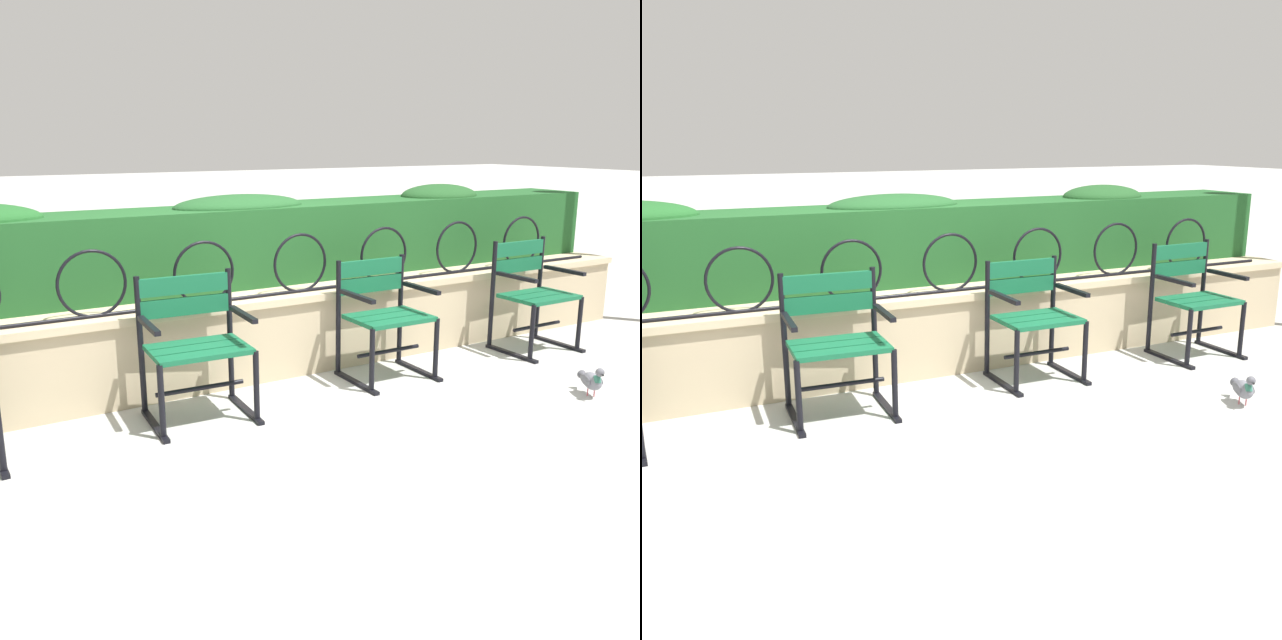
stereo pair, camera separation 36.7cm
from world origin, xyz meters
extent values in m
plane|color=#ADADA8|center=(0.00, 0.00, 0.00)|extent=(60.00, 60.00, 0.00)
cube|color=tan|center=(0.00, 0.79, 0.27)|extent=(6.74, 0.35, 0.54)
cube|color=#CBB58F|center=(0.00, 0.79, 0.56)|extent=(6.74, 0.41, 0.05)
cylinder|color=black|center=(0.00, 0.72, 0.60)|extent=(6.21, 0.02, 0.02)
torus|color=black|center=(-1.23, 0.72, 0.80)|extent=(0.42, 0.02, 0.42)
torus|color=black|center=(-0.51, 0.72, 0.80)|extent=(0.42, 0.02, 0.42)
torus|color=black|center=(0.20, 0.72, 0.80)|extent=(0.42, 0.02, 0.42)
torus|color=black|center=(0.91, 0.72, 0.80)|extent=(0.42, 0.02, 0.42)
torus|color=black|center=(1.63, 0.72, 0.80)|extent=(0.42, 0.02, 0.42)
torus|color=black|center=(2.34, 0.72, 0.80)|extent=(0.42, 0.02, 0.42)
cube|color=#1E5123|center=(0.00, 1.26, 0.87)|extent=(6.61, 0.59, 0.57)
ellipsoid|color=#1F4D23|center=(-0.01, 1.26, 1.16)|extent=(1.01, 0.53, 0.18)
ellipsoid|color=#204C22|center=(1.88, 1.26, 1.16)|extent=(0.72, 0.53, 0.20)
cube|color=#145B38|center=(-0.76, 0.10, 0.44)|extent=(0.57, 0.16, 0.03)
cube|color=#145B38|center=(-0.75, 0.24, 0.44)|extent=(0.57, 0.16, 0.03)
cube|color=#145B38|center=(-0.74, 0.37, 0.44)|extent=(0.57, 0.16, 0.03)
cube|color=#145B38|center=(-0.74, 0.48, 0.78)|extent=(0.57, 0.06, 0.11)
cube|color=#145B38|center=(-0.74, 0.48, 0.65)|extent=(0.57, 0.06, 0.11)
cylinder|color=black|center=(-0.45, 0.46, 0.43)|extent=(0.04, 0.04, 0.86)
cylinder|color=black|center=(-0.48, 0.03, 0.22)|extent=(0.04, 0.04, 0.44)
cube|color=black|center=(-0.47, 0.22, 0.01)|extent=(0.07, 0.52, 0.02)
cube|color=black|center=(-0.47, 0.22, 0.62)|extent=(0.06, 0.40, 0.03)
cylinder|color=black|center=(-1.02, 0.49, 0.43)|extent=(0.04, 0.04, 0.86)
cylinder|color=black|center=(-1.04, 0.06, 0.22)|extent=(0.04, 0.04, 0.44)
cube|color=black|center=(-1.03, 0.25, 0.01)|extent=(0.07, 0.52, 0.02)
cube|color=black|center=(-1.03, 0.25, 0.62)|extent=(0.06, 0.40, 0.03)
cylinder|color=black|center=(-0.75, 0.24, 0.20)|extent=(0.54, 0.06, 0.03)
cube|color=#145B38|center=(0.66, 0.14, 0.44)|extent=(0.54, 0.13, 0.03)
cube|color=#145B38|center=(0.66, 0.28, 0.44)|extent=(0.54, 0.13, 0.03)
cube|color=#145B38|center=(0.66, 0.42, 0.44)|extent=(0.54, 0.13, 0.03)
cube|color=#145B38|center=(0.66, 0.52, 0.76)|extent=(0.54, 0.04, 0.11)
cube|color=#145B38|center=(0.66, 0.52, 0.63)|extent=(0.54, 0.04, 0.11)
cylinder|color=black|center=(0.93, 0.52, 0.41)|extent=(0.04, 0.04, 0.83)
cylinder|color=black|center=(0.93, 0.09, 0.22)|extent=(0.04, 0.04, 0.44)
cube|color=black|center=(0.93, 0.28, 0.01)|extent=(0.05, 0.52, 0.02)
cube|color=black|center=(0.93, 0.28, 0.62)|extent=(0.04, 0.40, 0.03)
cylinder|color=black|center=(0.40, 0.52, 0.41)|extent=(0.04, 0.04, 0.83)
cylinder|color=black|center=(0.39, 0.09, 0.22)|extent=(0.04, 0.04, 0.44)
cube|color=black|center=(0.39, 0.28, 0.01)|extent=(0.05, 0.52, 0.02)
cube|color=black|center=(0.39, 0.28, 0.62)|extent=(0.04, 0.40, 0.03)
cylinder|color=black|center=(0.66, 0.28, 0.20)|extent=(0.51, 0.03, 0.03)
cube|color=#145B38|center=(2.08, 0.10, 0.44)|extent=(0.54, 0.13, 0.03)
cube|color=#145B38|center=(2.07, 0.23, 0.44)|extent=(0.54, 0.13, 0.03)
cube|color=#145B38|center=(2.07, 0.37, 0.44)|extent=(0.54, 0.13, 0.03)
cube|color=#145B38|center=(2.07, 0.47, 0.79)|extent=(0.53, 0.04, 0.11)
cube|color=#145B38|center=(2.07, 0.47, 0.65)|extent=(0.53, 0.04, 0.11)
cylinder|color=black|center=(2.34, 0.48, 0.43)|extent=(0.04, 0.04, 0.86)
cylinder|color=black|center=(2.34, 0.05, 0.22)|extent=(0.04, 0.04, 0.44)
cube|color=black|center=(2.34, 0.24, 0.01)|extent=(0.05, 0.52, 0.02)
cube|color=black|center=(2.34, 0.24, 0.62)|extent=(0.04, 0.40, 0.03)
cylinder|color=black|center=(1.80, 0.47, 0.43)|extent=(0.04, 0.04, 0.86)
cylinder|color=black|center=(1.81, 0.04, 0.22)|extent=(0.04, 0.04, 0.44)
cube|color=black|center=(1.81, 0.23, 0.01)|extent=(0.05, 0.52, 0.02)
cube|color=black|center=(1.81, 0.23, 0.62)|extent=(0.04, 0.40, 0.03)
cylinder|color=black|center=(2.07, 0.23, 0.20)|extent=(0.51, 0.04, 0.03)
ellipsoid|color=slate|center=(1.60, -0.69, 0.11)|extent=(0.17, 0.21, 0.11)
cylinder|color=#2D6B56|center=(1.57, -0.75, 0.14)|extent=(0.07, 0.07, 0.06)
sphere|color=#55555D|center=(1.56, -0.77, 0.20)|extent=(0.06, 0.06, 0.06)
cone|color=black|center=(1.55, -0.80, 0.19)|extent=(0.02, 0.03, 0.01)
cone|color=#4A4A52|center=(1.65, -0.59, 0.10)|extent=(0.09, 0.10, 0.06)
ellipsoid|color=#5B5B63|center=(1.64, -0.70, 0.11)|extent=(0.08, 0.14, 0.07)
ellipsoid|color=#5B5B63|center=(1.56, -0.66, 0.11)|extent=(0.08, 0.14, 0.07)
cylinder|color=#C6515B|center=(1.61, -0.71, 0.03)|extent=(0.01, 0.01, 0.05)
cylinder|color=#C6515B|center=(1.59, -0.68, 0.03)|extent=(0.01, 0.01, 0.05)
camera|label=1|loc=(-2.14, -3.55, 1.65)|focal=39.54mm
camera|label=2|loc=(-1.81, -3.72, 1.65)|focal=39.54mm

